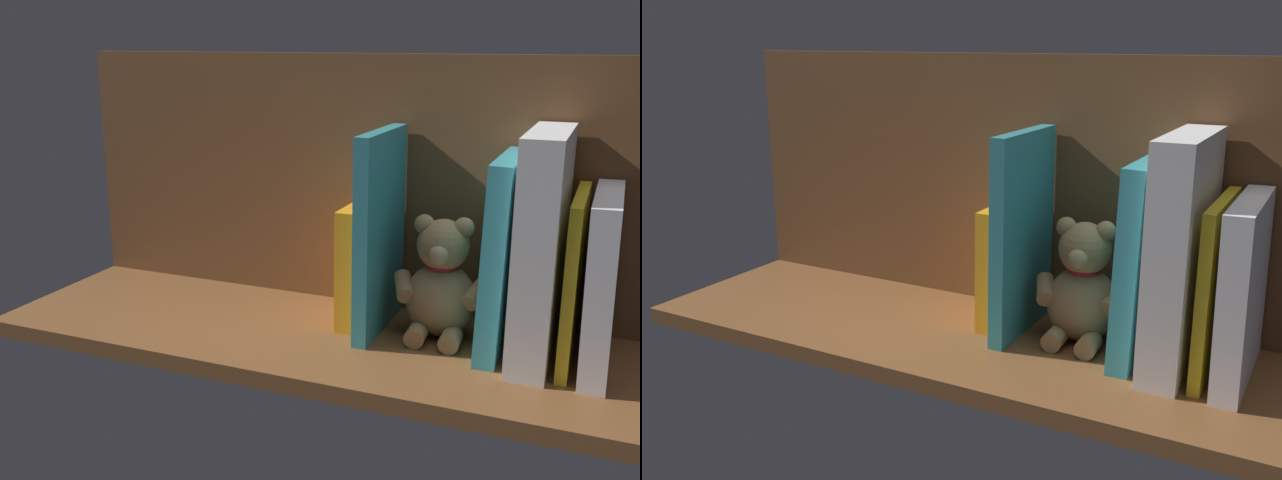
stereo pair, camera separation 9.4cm
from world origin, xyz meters
The scene contains 9 objects.
ground_plane centered at (0.00, 0.00, -1.10)cm, with size 86.46×29.84×2.20cm, color brown.
shelf_back_panel centered at (0.00, -12.67, 17.80)cm, with size 86.46×1.50×35.59cm, color brown.
book_0 centered at (-34.37, -2.61, 10.40)cm, with size 3.05×17.83×20.79cm, color silver.
book_1 centered at (-31.26, -3.21, 10.19)cm, with size 1.37×16.62×20.39cm, color yellow.
dictionary_thick_white centered at (-27.34, -2.49, 13.77)cm, with size 4.66×17.87×27.54cm, color silver.
book_2 centered at (-22.77, -3.50, 12.09)cm, with size 2.68×16.03×24.18cm, color teal.
teddy_bear centered at (-15.23, -3.97, 7.04)cm, with size 12.97×10.52×16.01cm.
book_3 centered at (-6.97, -3.60, 13.23)cm, with size 1.96×15.84×26.47cm, color teal.
book_4 centered at (-3.66, -5.42, 8.15)cm, with size 2.85×12.19×16.30cm, color orange.
Camera 2 is at (-43.61, 79.73, 37.64)cm, focal length 40.91 mm.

